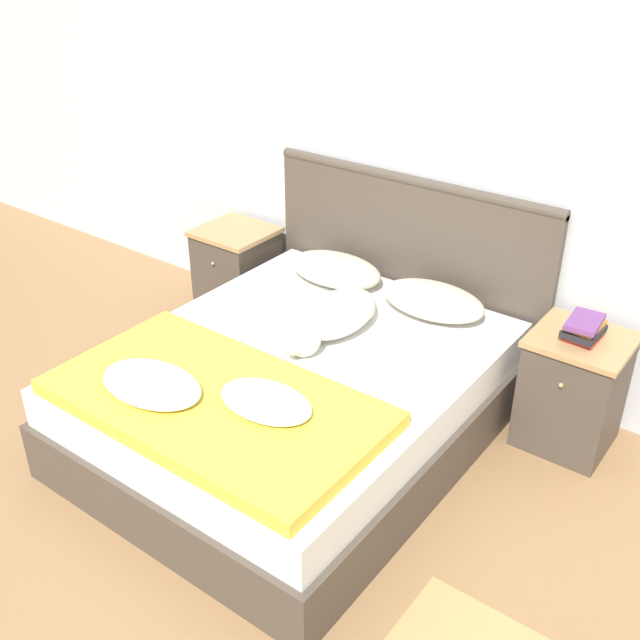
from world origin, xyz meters
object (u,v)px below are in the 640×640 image
object	(u,v)px
pillow_left	(335,269)
book_stack	(584,328)
nightstand_right	(572,390)
nightstand_left	(237,273)
dog	(333,317)
bed	(296,397)
pillow_right	(433,300)

from	to	relation	value
pillow_left	book_stack	distance (m)	1.41
pillow_left	nightstand_right	bearing A→B (deg)	0.79
nightstand_right	pillow_left	size ratio (longest dim) A/B	1.05
book_stack	pillow_left	bearing A→B (deg)	-179.59
nightstand_left	pillow_left	xyz separation A→B (m)	(0.78, -0.02, 0.26)
nightstand_left	dog	bearing A→B (deg)	-24.45
bed	nightstand_left	distance (m)	1.34
bed	book_stack	distance (m)	1.40
bed	nightstand_left	world-z (taller)	nightstand_left
pillow_left	book_stack	xyz separation A→B (m)	(1.40, 0.01, 0.10)
nightstand_left	pillow_left	bearing A→B (deg)	-1.42
nightstand_right	book_stack	world-z (taller)	book_stack
nightstand_left	bed	bearing A→B (deg)	-35.55
nightstand_right	dog	size ratio (longest dim) A/B	0.82
nightstand_right	dog	distance (m)	1.21
bed	pillow_right	size ratio (longest dim) A/B	3.48
pillow_right	book_stack	bearing A→B (deg)	0.74
nightstand_left	book_stack	size ratio (longest dim) A/B	2.65
pillow_left	pillow_right	bearing A→B (deg)	0.00
bed	book_stack	bearing A→B (deg)	35.26
nightstand_left	nightstand_right	bearing A→B (deg)	0.00
bed	dog	world-z (taller)	dog
bed	pillow_right	xyz separation A→B (m)	(0.31, 0.76, 0.32)
bed	nightstand_right	size ratio (longest dim) A/B	3.30
pillow_right	dog	size ratio (longest dim) A/B	0.78
pillow_left	dog	world-z (taller)	dog
nightstand_right	pillow_left	xyz separation A→B (m)	(-1.40, -0.02, 0.26)
pillow_left	dog	distance (m)	0.60
nightstand_left	pillow_left	distance (m)	0.82
nightstand_right	pillow_right	world-z (taller)	pillow_right
bed	pillow_left	distance (m)	0.88
book_stack	bed	bearing A→B (deg)	-144.74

